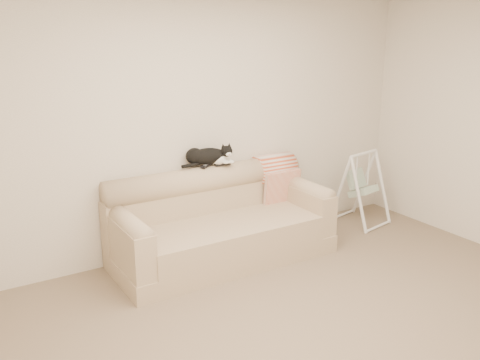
% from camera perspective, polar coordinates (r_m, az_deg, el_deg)
% --- Properties ---
extents(ground_plane, '(5.00, 5.00, 0.00)m').
position_cam_1_polar(ground_plane, '(4.38, 9.39, -15.35)').
color(ground_plane, brown).
rests_on(ground_plane, ground).
extents(room_shell, '(5.04, 4.04, 2.60)m').
position_cam_1_polar(room_shell, '(3.82, 10.44, 4.59)').
color(room_shell, beige).
rests_on(room_shell, ground).
extents(sofa, '(2.20, 0.93, 0.90)m').
position_cam_1_polar(sofa, '(5.39, -2.19, -4.75)').
color(sofa, tan).
rests_on(sofa, ground).
extents(remote_a, '(0.18, 0.14, 0.03)m').
position_cam_1_polar(remote_a, '(5.42, -3.59, 1.58)').
color(remote_a, black).
rests_on(remote_a, sofa).
extents(remote_b, '(0.17, 0.06, 0.02)m').
position_cam_1_polar(remote_b, '(5.47, -1.86, 1.71)').
color(remote_b, black).
rests_on(remote_b, sofa).
extents(tuxedo_cat, '(0.56, 0.30, 0.22)m').
position_cam_1_polar(tuxedo_cat, '(5.41, -3.46, 2.57)').
color(tuxedo_cat, black).
rests_on(tuxedo_cat, sofa).
extents(throw_blanket, '(0.44, 0.38, 0.58)m').
position_cam_1_polar(throw_blanket, '(5.88, 3.72, 0.87)').
color(throw_blanket, '#C2411C').
rests_on(throw_blanket, sofa).
extents(baby_swing, '(0.63, 0.65, 0.87)m').
position_cam_1_polar(baby_swing, '(6.46, 12.78, -0.79)').
color(baby_swing, white).
rests_on(baby_swing, ground).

